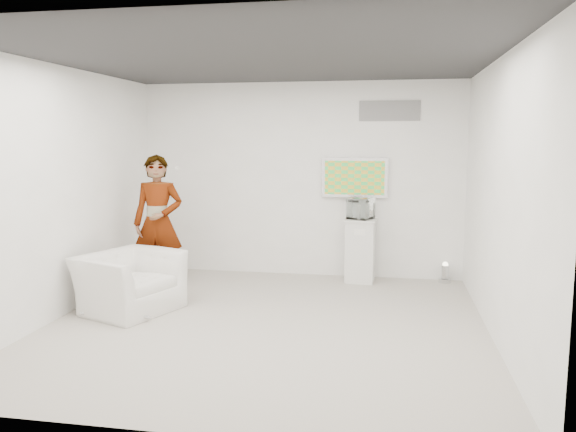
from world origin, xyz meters
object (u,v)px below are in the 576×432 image
at_px(tv, 355,178).
at_px(pedestal, 360,250).
at_px(floor_uplight, 445,273).
at_px(armchair, 129,282).
at_px(person, 158,223).

distance_m(tv, pedestal, 1.11).
distance_m(pedestal, floor_uplight, 1.31).
bearing_deg(pedestal, tv, 115.21).
height_order(tv, armchair, tv).
height_order(armchair, pedestal, pedestal).
bearing_deg(pedestal, floor_uplight, 6.51).
bearing_deg(person, armchair, -94.79).
distance_m(person, floor_uplight, 4.28).
height_order(pedestal, floor_uplight, pedestal).
relative_size(person, floor_uplight, 6.52).
height_order(person, floor_uplight, person).
height_order(armchair, floor_uplight, armchair).
relative_size(pedestal, floor_uplight, 3.23).
distance_m(armchair, floor_uplight, 4.55).
height_order(person, armchair, person).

